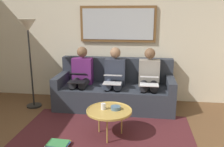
{
  "coord_description": "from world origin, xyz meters",
  "views": [
    {
      "loc": [
        -0.55,
        2.26,
        1.76
      ],
      "look_at": [
        0.0,
        -1.7,
        0.75
      ],
      "focal_mm": 38.47,
      "sensor_mm": 36.0,
      "label": 1
    }
  ],
  "objects_px": {
    "person_left": "(149,78)",
    "standing_lamp": "(28,35)",
    "laptop_black": "(78,78)",
    "magazine_stack": "(58,144)",
    "framed_mirror": "(118,24)",
    "person_right": "(81,75)",
    "person_middle": "(115,76)",
    "coffee_table": "(109,111)",
    "couch": "(115,90)",
    "laptop_silver": "(113,79)",
    "cup": "(103,106)",
    "bowl": "(116,108)",
    "laptop_white": "(149,80)"
  },
  "relations": [
    {
      "from": "cup",
      "to": "laptop_white",
      "type": "height_order",
      "value": "laptop_white"
    },
    {
      "from": "coffee_table",
      "to": "person_right",
      "type": "bearing_deg",
      "value": -58.23
    },
    {
      "from": "magazine_stack",
      "to": "person_middle",
      "type": "bearing_deg",
      "value": -110.89
    },
    {
      "from": "coffee_table",
      "to": "person_middle",
      "type": "relative_size",
      "value": 0.58
    },
    {
      "from": "cup",
      "to": "person_middle",
      "type": "distance_m",
      "value": 1.15
    },
    {
      "from": "person_left",
      "to": "person_middle",
      "type": "bearing_deg",
      "value": 0.0
    },
    {
      "from": "coffee_table",
      "to": "person_middle",
      "type": "height_order",
      "value": "person_middle"
    },
    {
      "from": "laptop_black",
      "to": "magazine_stack",
      "type": "distance_m",
      "value": 1.41
    },
    {
      "from": "framed_mirror",
      "to": "bowl",
      "type": "xyz_separation_m",
      "value": [
        -0.16,
        1.57,
        -1.11
      ]
    },
    {
      "from": "couch",
      "to": "laptop_silver",
      "type": "height_order",
      "value": "couch"
    },
    {
      "from": "coffee_table",
      "to": "person_right",
      "type": "distance_m",
      "value": 1.37
    },
    {
      "from": "bowl",
      "to": "framed_mirror",
      "type": "bearing_deg",
      "value": -84.15
    },
    {
      "from": "framed_mirror",
      "to": "cup",
      "type": "bearing_deg",
      "value": 89.37
    },
    {
      "from": "magazine_stack",
      "to": "laptop_silver",
      "type": "bearing_deg",
      "value": -114.54
    },
    {
      "from": "framed_mirror",
      "to": "person_middle",
      "type": "height_order",
      "value": "framed_mirror"
    },
    {
      "from": "laptop_black",
      "to": "magazine_stack",
      "type": "height_order",
      "value": "laptop_black"
    },
    {
      "from": "person_left",
      "to": "standing_lamp",
      "type": "distance_m",
      "value": 2.33
    },
    {
      "from": "cup",
      "to": "laptop_black",
      "type": "distance_m",
      "value": 1.1
    },
    {
      "from": "bowl",
      "to": "person_left",
      "type": "relative_size",
      "value": 0.13
    },
    {
      "from": "laptop_white",
      "to": "laptop_silver",
      "type": "xyz_separation_m",
      "value": [
        0.64,
        -0.0,
        0.0
      ]
    },
    {
      "from": "cup",
      "to": "person_right",
      "type": "bearing_deg",
      "value": -61.27
    },
    {
      "from": "person_left",
      "to": "person_middle",
      "type": "xyz_separation_m",
      "value": [
        0.64,
        0.0,
        0.0
      ]
    },
    {
      "from": "framed_mirror",
      "to": "laptop_silver",
      "type": "xyz_separation_m",
      "value": [
        0.0,
        0.71,
        -0.92
      ]
    },
    {
      "from": "framed_mirror",
      "to": "laptop_black",
      "type": "bearing_deg",
      "value": 47.37
    },
    {
      "from": "standing_lamp",
      "to": "couch",
      "type": "bearing_deg",
      "value": -170.2
    },
    {
      "from": "couch",
      "to": "bowl",
      "type": "relative_size",
      "value": 15.33
    },
    {
      "from": "coffee_table",
      "to": "laptop_silver",
      "type": "bearing_deg",
      "value": -85.47
    },
    {
      "from": "person_left",
      "to": "laptop_black",
      "type": "bearing_deg",
      "value": 10.55
    },
    {
      "from": "bowl",
      "to": "laptop_silver",
      "type": "height_order",
      "value": "laptop_silver"
    },
    {
      "from": "laptop_black",
      "to": "magazine_stack",
      "type": "bearing_deg",
      "value": 92.77
    },
    {
      "from": "framed_mirror",
      "to": "bowl",
      "type": "distance_m",
      "value": 1.93
    },
    {
      "from": "framed_mirror",
      "to": "person_left",
      "type": "xyz_separation_m",
      "value": [
        -0.64,
        0.46,
        -0.94
      ]
    },
    {
      "from": "magazine_stack",
      "to": "framed_mirror",
      "type": "bearing_deg",
      "value": -106.34
    },
    {
      "from": "cup",
      "to": "person_left",
      "type": "bearing_deg",
      "value": -120.07
    },
    {
      "from": "laptop_silver",
      "to": "person_middle",
      "type": "bearing_deg",
      "value": -90.0
    },
    {
      "from": "cup",
      "to": "bowl",
      "type": "distance_m",
      "value": 0.18
    },
    {
      "from": "cup",
      "to": "laptop_silver",
      "type": "distance_m",
      "value": 0.9
    },
    {
      "from": "cup",
      "to": "bowl",
      "type": "height_order",
      "value": "cup"
    },
    {
      "from": "magazine_stack",
      "to": "standing_lamp",
      "type": "xyz_separation_m",
      "value": [
        0.97,
        -1.32,
        1.34
      ]
    },
    {
      "from": "standing_lamp",
      "to": "bowl",
      "type": "bearing_deg",
      "value": 151.85
    },
    {
      "from": "couch",
      "to": "person_middle",
      "type": "relative_size",
      "value": 1.93
    },
    {
      "from": "standing_lamp",
      "to": "person_right",
      "type": "bearing_deg",
      "value": -167.67
    },
    {
      "from": "person_middle",
      "to": "laptop_silver",
      "type": "relative_size",
      "value": 3.34
    },
    {
      "from": "laptop_silver",
      "to": "magazine_stack",
      "type": "relative_size",
      "value": 1.02
    },
    {
      "from": "laptop_black",
      "to": "standing_lamp",
      "type": "height_order",
      "value": "standing_lamp"
    },
    {
      "from": "laptop_silver",
      "to": "laptop_black",
      "type": "distance_m",
      "value": 0.64
    },
    {
      "from": "laptop_silver",
      "to": "magazine_stack",
      "type": "distance_m",
      "value": 1.52
    },
    {
      "from": "coffee_table",
      "to": "person_right",
      "type": "height_order",
      "value": "person_right"
    },
    {
      "from": "person_right",
      "to": "laptop_black",
      "type": "bearing_deg",
      "value": 90.0
    },
    {
      "from": "coffee_table",
      "to": "laptop_silver",
      "type": "relative_size",
      "value": 1.93
    }
  ]
}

